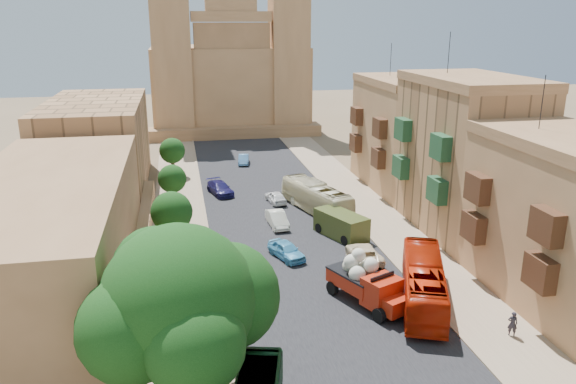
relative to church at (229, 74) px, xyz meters
name	(u,v)px	position (x,y,z in m)	size (l,w,h in m)	color
road_surface	(280,220)	(0.00, -48.61, -9.51)	(14.00, 140.00, 0.01)	black
sidewalk_east	(374,213)	(9.50, -48.61, -9.51)	(5.00, 140.00, 0.01)	#967D62
sidewalk_west	(180,226)	(-9.50, -48.61, -9.51)	(5.00, 140.00, 0.01)	#967D62
kerb_east	(350,215)	(7.00, -48.61, -9.46)	(0.25, 140.00, 0.12)	#967D62
kerb_west	(207,224)	(-7.00, -48.61, -9.46)	(0.25, 140.00, 0.12)	#967D62
townhouse_b	(566,219)	(15.95, -67.61, -3.86)	(9.00, 14.00, 14.90)	#A17248
townhouse_c	(465,154)	(15.95, -53.61, -2.61)	(9.00, 14.00, 17.40)	#AB7A4E
townhouse_d	(404,133)	(15.95, -39.61, -3.36)	(9.00, 14.00, 15.90)	#A17248
west_wall	(140,264)	(-12.50, -58.61, -8.62)	(1.00, 40.00, 1.80)	#A17248
west_building_low	(51,238)	(-18.00, -60.61, -5.32)	(10.00, 28.00, 8.40)	olive
west_building_mid	(98,146)	(-18.00, -34.61, -4.52)	(10.00, 22.00, 10.00)	#AB7A4E
church	(229,74)	(0.00, 0.00, 0.00)	(28.00, 22.50, 36.30)	#A17248
ficus_tree	(181,305)	(-9.42, -74.61, -3.86)	(9.56, 8.80, 9.56)	#35261A
street_tree_a	(171,272)	(-10.00, -66.61, -5.78)	(3.62, 3.62, 5.57)	#35261A
street_tree_b	(172,212)	(-10.00, -54.61, -6.04)	(3.38, 3.38, 5.19)	#35261A
street_tree_c	(172,179)	(-10.00, -42.61, -6.56)	(2.88, 2.88, 4.43)	#35261A
street_tree_d	(172,151)	(-10.00, -30.61, -6.33)	(3.10, 3.10, 4.76)	#35261A
red_truck	(367,281)	(2.77, -66.06, -7.91)	(4.58, 6.59, 3.66)	#B8250E
olive_pickup	(341,225)	(4.54, -53.85, -8.47)	(4.13, 5.66, 2.14)	#3C461A
bus_red_east	(423,283)	(6.50, -66.72, -8.02)	(2.52, 10.75, 2.99)	#BB2007
bus_cream_east	(316,198)	(4.00, -46.86, -8.07)	(2.43, 10.37, 2.89)	beige
car_blue_a	(286,250)	(-1.11, -57.61, -8.83)	(1.62, 4.02, 1.37)	#49A3CF
car_white_a	(277,219)	(-0.55, -50.25, -8.83)	(1.46, 4.19, 1.38)	white
car_cream	(364,253)	(4.84, -59.35, -8.88)	(2.10, 4.54, 1.26)	beige
car_dkblue	(220,188)	(-4.97, -39.19, -8.83)	(1.92, 4.73, 1.37)	#19164E
car_white_b	(276,197)	(0.50, -43.36, -8.89)	(1.48, 3.67, 1.25)	white
car_blue_b	(244,159)	(-0.82, -26.12, -8.90)	(1.30, 3.73, 1.23)	#538BC2
pedestrian_a	(513,324)	(10.10, -71.66, -8.71)	(0.58, 0.38, 1.60)	#25222A
pedestrian_c	(417,269)	(7.50, -63.44, -8.62)	(1.05, 0.44, 1.80)	#2F2E33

